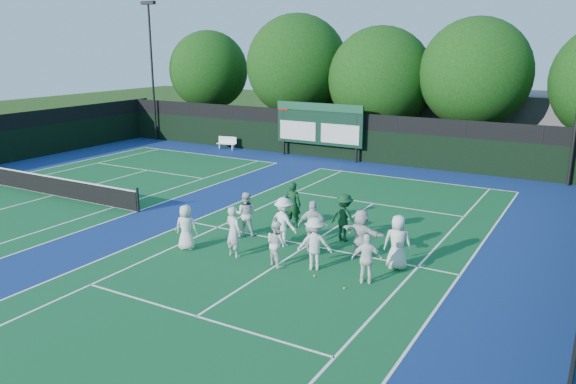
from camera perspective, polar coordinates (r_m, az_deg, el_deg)
The scene contains 32 objects.
ground at distance 19.78m, azimuth 0.67°, elevation -6.32°, with size 120.00×120.00×0.00m, color #1D3B10.
court_apron at distance 23.85m, azimuth -10.80°, elevation -2.85°, with size 34.00×32.00×0.01m, color navy.
near_court at distance 20.60m, azimuth 2.04°, elevation -5.42°, with size 11.05×23.85×0.01m.
left_court at distance 29.55m, azimuth -22.67°, elevation -0.30°, with size 11.05×23.85×0.01m.
back_fence at distance 35.90m, azimuth 4.88°, elevation 5.51°, with size 34.00×0.08×3.00m.
scoreboard at distance 35.85m, azimuth 3.15°, elevation 6.87°, with size 6.00×0.21×3.55m.
clubhouse at distance 41.89m, azimuth 14.65°, elevation 7.30°, with size 18.00×6.00×4.00m, color #5D5D62.
light_pole_left at distance 43.74m, azimuth -13.72°, elevation 13.32°, with size 1.20×0.30×10.12m.
tennis_net at distance 29.44m, azimuth -22.76°, elevation 0.61°, with size 11.30×0.10×1.10m.
bench at distance 39.59m, azimuth -6.21°, elevation 5.04°, with size 1.41×0.59×0.87m.
tree_a at distance 45.13m, azimuth -7.84°, elevation 11.94°, with size 6.08×6.08×8.18m.
tree_b at distance 40.76m, azimuth 1.17°, elevation 12.47°, with size 7.18×7.18×9.24m.
tree_c at distance 38.17m, azimuth 9.62°, elevation 10.97°, with size 6.87×6.87×8.32m.
tree_d at distance 36.46m, azimuth 18.75°, elevation 11.07°, with size 6.70×6.70×8.76m.
tennis_ball_0 at distance 20.64m, azimuth -10.17°, elevation -5.54°, with size 0.07×0.07×0.07m, color #C9D719.
tennis_ball_1 at distance 22.71m, azimuth 6.09°, elevation -3.48°, with size 0.07×0.07×0.07m, color #C9D719.
tennis_ball_2 at distance 17.16m, azimuth 5.73°, elevation -9.69°, with size 0.07×0.07×0.07m, color #C9D719.
tennis_ball_3 at distance 22.59m, azimuth -11.32°, elevation -3.79°, with size 0.07×0.07×0.07m, color #C9D719.
tennis_ball_4 at distance 21.99m, azimuth 6.29°, elevation -4.11°, with size 0.07×0.07×0.07m, color #C9D719.
tennis_ball_5 at distance 17.94m, azimuth 2.71°, elevation -8.50°, with size 0.07×0.07×0.07m, color #C9D719.
player_front_0 at distance 20.30m, azimuth -10.31°, elevation -3.55°, with size 0.80×0.52×1.64m, color silver.
player_front_1 at distance 19.37m, azimuth -5.56°, elevation -4.03°, with size 0.66×0.43×1.80m, color silver.
player_front_2 at distance 18.56m, azimuth -1.19°, elevation -5.24°, with size 0.75×0.58×1.54m, color white.
player_front_3 at distance 18.23m, azimuth 2.72°, elevation -5.27°, with size 1.13×0.65×1.75m, color silver.
player_front_4 at distance 17.36m, azimuth 8.02°, elevation -6.75°, with size 0.93×0.39×1.59m, color white.
player_back_0 at distance 21.47m, azimuth -4.32°, elevation -2.23°, with size 0.83×0.65×1.71m, color silver.
player_back_1 at distance 20.30m, azimuth -0.47°, elevation -3.06°, with size 1.17×0.67×1.81m, color white.
player_back_2 at distance 19.79m, azimuth 2.56°, elevation -3.48°, with size 1.08×0.45×1.85m, color silver.
player_back_3 at distance 19.25m, azimuth 7.43°, elevation -4.28°, with size 1.62×0.52×1.75m, color silver.
player_back_4 at distance 18.59m, azimuth 11.07°, elevation -5.03°, with size 0.89×0.58×1.82m, color white.
coach_left at distance 22.35m, azimuth 0.48°, elevation -1.28°, with size 0.68×0.45×1.87m, color #0E361A.
coach_right at distance 20.89m, azimuth 5.72°, elevation -2.60°, with size 1.17×0.67×1.81m, color #0F391D.
Camera 1 is at (9.03, -16.09, 7.13)m, focal length 35.00 mm.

